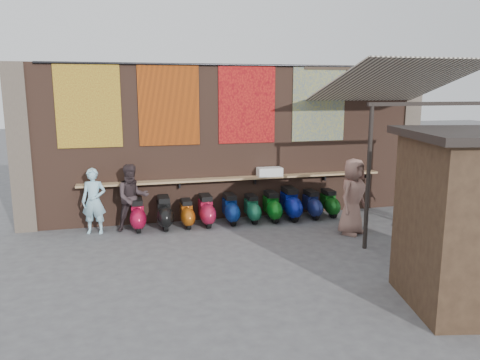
{
  "coord_description": "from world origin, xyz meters",
  "views": [
    {
      "loc": [
        -2.93,
        -9.26,
        3.39
      ],
      "look_at": [
        -0.22,
        1.2,
        1.28
      ],
      "focal_mm": 35.0,
      "sensor_mm": 36.0,
      "label": 1
    }
  ],
  "objects": [
    {
      "name": "hang_rail",
      "position": [
        0.0,
        2.47,
        3.98
      ],
      "size": [
        9.5,
        0.06,
        0.06
      ],
      "primitive_type": "cylinder",
      "rotation": [
        0.0,
        1.57,
        0.0
      ],
      "color": "black",
      "rests_on": "brick_wall"
    },
    {
      "name": "scooter_stool_8",
      "position": [
        1.96,
        1.96,
        0.36
      ],
      "size": [
        0.35,
        0.77,
        0.73
      ],
      "primitive_type": null,
      "color": "navy",
      "rests_on": "ground"
    },
    {
      "name": "shopper_grey",
      "position": [
        3.03,
        -1.05,
        0.79
      ],
      "size": [
        1.17,
        1.08,
        1.58
      ],
      "primitive_type": "imported",
      "rotation": [
        0.0,
        0.0,
        2.5
      ],
      "color": "slate",
      "rests_on": "ground"
    },
    {
      "name": "tapestry_multi",
      "position": [
        2.3,
        2.48,
        3.0
      ],
      "size": [
        1.5,
        0.02,
        2.0
      ],
      "primitive_type": "cube",
      "color": "navy",
      "rests_on": "brick_wall"
    },
    {
      "name": "eating_counter",
      "position": [
        0.0,
        2.33,
        1.1
      ],
      "size": [
        8.0,
        0.32,
        0.05
      ],
      "primitive_type": "cube",
      "color": "#9E7A51",
      "rests_on": "brick_wall"
    },
    {
      "name": "ground",
      "position": [
        0.0,
        0.0,
        0.0
      ],
      "size": [
        70.0,
        70.0,
        0.0
      ],
      "primitive_type": "plane",
      "color": "#474749",
      "rests_on": "ground"
    },
    {
      "name": "shopper_navy",
      "position": [
        4.2,
        0.87,
        0.77
      ],
      "size": [
        0.97,
        0.67,
        1.54
      ],
      "primitive_type": "imported",
      "rotation": [
        0.0,
        0.0,
        3.5
      ],
      "color": "#172434",
      "rests_on": "ground"
    },
    {
      "name": "scooter_stool_9",
      "position": [
        2.49,
        2.02,
        0.35
      ],
      "size": [
        0.34,
        0.75,
        0.71
      ],
      "primitive_type": null,
      "color": "#0F4F14",
      "rests_on": "ground"
    },
    {
      "name": "scooter_stool_3",
      "position": [
        -0.9,
        1.95,
        0.39
      ],
      "size": [
        0.37,
        0.81,
        0.77
      ],
      "primitive_type": null,
      "color": "#A11534",
      "rests_on": "ground"
    },
    {
      "name": "awning_ledger",
      "position": [
        3.5,
        2.49,
        3.95
      ],
      "size": [
        3.3,
        0.08,
        0.12
      ],
      "primitive_type": "cube",
      "color": "#33261C",
      "rests_on": "brick_wall"
    },
    {
      "name": "awning_header",
      "position": [
        3.5,
        -0.6,
        3.08
      ],
      "size": [
        3.0,
        0.08,
        0.08
      ],
      "primitive_type": "cube",
      "color": "black",
      "rests_on": "awning_post_left"
    },
    {
      "name": "pier_right",
      "position": [
        5.2,
        2.7,
        2.0
      ],
      "size": [
        0.5,
        0.5,
        4.0
      ],
      "primitive_type": "cube",
      "color": "#4C4238",
      "rests_on": "ground"
    },
    {
      "name": "scooter_stool_4",
      "position": [
        -0.26,
        2.01,
        0.37
      ],
      "size": [
        0.35,
        0.79,
        0.75
      ],
      "primitive_type": null,
      "color": "navy",
      "rests_on": "ground"
    },
    {
      "name": "tapestry_orange",
      "position": [
        0.3,
        2.48,
        3.0
      ],
      "size": [
        1.5,
        0.02,
        2.0
      ],
      "primitive_type": "cube",
      "color": "red",
      "rests_on": "brick_wall"
    },
    {
      "name": "tapestry_sun",
      "position": [
        -1.7,
        2.48,
        3.0
      ],
      "size": [
        1.5,
        0.02,
        2.0
      ],
      "primitive_type": "cube",
      "color": "#F05A0E",
      "rests_on": "brick_wall"
    },
    {
      "name": "scooter_stool_0",
      "position": [
        -2.59,
        1.98,
        0.38
      ],
      "size": [
        0.36,
        0.79,
        0.75
      ],
      "primitive_type": null,
      "color": "#AB0D32",
      "rests_on": "ground"
    },
    {
      "name": "scooter_stool_2",
      "position": [
        -1.39,
        1.95,
        0.34
      ],
      "size": [
        0.32,
        0.72,
        0.68
      ],
      "primitive_type": null,
      "color": "#9C480E",
      "rests_on": "ground"
    },
    {
      "name": "tapestry_redgold",
      "position": [
        -3.6,
        2.48,
        3.0
      ],
      "size": [
        1.5,
        0.02,
        2.0
      ],
      "primitive_type": "cube",
      "color": "maroon",
      "rests_on": "brick_wall"
    },
    {
      "name": "awning_canvas",
      "position": [
        3.5,
        0.9,
        3.55
      ],
      "size": [
        3.2,
        3.28,
        0.97
      ],
      "primitive_type": "cube",
      "rotation": [
        -0.28,
        0.0,
        0.0
      ],
      "color": "beige",
      "rests_on": "brick_wall"
    },
    {
      "name": "shopper_tan",
      "position": [
        2.31,
        0.42,
        0.9
      ],
      "size": [
        1.05,
        0.96,
        1.81
      ],
      "primitive_type": "imported",
      "rotation": [
        0.0,
        0.0,
        0.57
      ],
      "color": "#876156",
      "rests_on": "ground"
    },
    {
      "name": "diner_left",
      "position": [
        -3.58,
        2.0,
        0.78
      ],
      "size": [
        0.64,
        0.49,
        1.57
      ],
      "primitive_type": "imported",
      "rotation": [
        0.0,
        0.0,
        -0.22
      ],
      "color": "#98CCDD",
      "rests_on": "ground"
    },
    {
      "name": "stall_shelf",
      "position": [
        2.81,
        -2.58,
        0.97
      ],
      "size": [
        2.01,
        0.53,
        0.06
      ],
      "primitive_type": "cube",
      "rotation": [
        0.0,
        0.0,
        -0.21
      ],
      "color": "#473321",
      "rests_on": "market_stall"
    },
    {
      "name": "shelf_box",
      "position": [
        0.87,
        2.3,
        1.24
      ],
      "size": [
        0.65,
        0.32,
        0.23
      ],
      "primitive_type": "cube",
      "color": "white",
      "rests_on": "eating_counter"
    },
    {
      "name": "scooter_stool_1",
      "position": [
        -1.95,
        1.98,
        0.39
      ],
      "size": [
        0.37,
        0.83,
        0.79
      ],
      "primitive_type": null,
      "color": "black",
      "rests_on": "ground"
    },
    {
      "name": "scooter_stool_7",
      "position": [
        1.35,
        1.97,
        0.42
      ],
      "size": [
        0.4,
        0.88,
        0.84
      ],
      "primitive_type": null,
      "color": "navy",
      "rests_on": "ground"
    },
    {
      "name": "scooter_stool_6",
      "position": [
        0.83,
        1.95,
        0.38
      ],
      "size": [
        0.36,
        0.8,
        0.76
      ],
      "primitive_type": null,
      "color": "#0D5D15",
      "rests_on": "ground"
    },
    {
      "name": "stall_sign",
      "position": [
        2.81,
        -2.58,
        1.93
      ],
      "size": [
        1.18,
        0.29,
        0.5
      ],
      "primitive_type": "cube",
      "rotation": [
        0.0,
        0.0,
        -0.21
      ],
      "color": "gold",
      "rests_on": "market_stall"
    },
    {
      "name": "brick_wall",
      "position": [
        0.0,
        2.7,
        2.0
      ],
      "size": [
        10.0,
        0.4,
        4.0
      ],
      "primitive_type": "cube",
      "color": "brown",
      "rests_on": "ground"
    },
    {
      "name": "diner_right",
      "position": [
        -2.69,
        1.99,
        0.81
      ],
      "size": [
        0.89,
        0.75,
        1.63
      ],
      "primitive_type": "imported",
      "rotation": [
        0.0,
        0.0,
        0.18
      ],
      "color": "#33282A",
      "rests_on": "ground"
    },
    {
      "name": "awning_post_left",
      "position": [
        2.1,
        -0.6,
        1.55
      ],
      "size": [
        0.09,
        0.09,
        3.1
      ],
      "primitive_type": "cylinder",
      "color": "black",
      "rests_on": "ground"
    },
    {
      "name": "scooter_stool_5",
      "position": [
        0.3,
        1.97,
        0.35
      ],
      "size": [
        0.33,
        0.73,
        0.7
      ],
      "primitive_type": null,
      "color": "#196543",
      "rests_on": "ground"
    },
    {
      "name": "awning_post_right",
      "position": [
        4.9,
        -0.6,
        1.55
      ],
      "size": [
        0.09,
        0.09,
        3.1
      ],
      "primitive_type": "cylinder",
      "color": "black",
      "rests_on": "ground"
    },
    {
      "name": "pier_left",
      "position": [
        -5.2,
        2.7,
        2.0
      ],
      "size": [
        0.5,
        0.5,
        4.0
      ],
      "primitive_type": "cube",
      "color": "#4C4238",
      "rests_on": "ground"
    }
  ]
}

